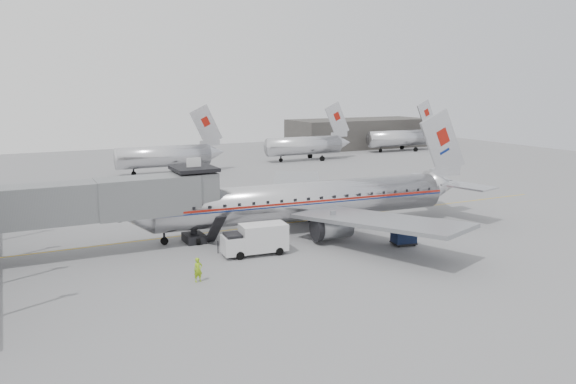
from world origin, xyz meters
name	(u,v)px	position (x,y,z in m)	size (l,w,h in m)	color
ground	(311,239)	(0.00, 0.00, 0.00)	(160.00, 160.00, 0.00)	slate
hangar	(359,133)	(45.00, 60.00, 3.00)	(30.00, 12.00, 6.00)	#3A3734
apron_line	(308,220)	(3.00, 6.00, 0.01)	(0.15, 60.00, 0.01)	gold
jet_bridge	(101,201)	(-16.66, 3.67, 4.18)	(21.00, 6.20, 7.10)	slate
distant_aircraft_near	(165,155)	(-1.79, 42.00, 2.73)	(16.39, 3.20, 10.26)	silver
distant_aircraft_mid	(305,145)	(24.21, 46.00, 2.73)	(16.39, 3.20, 10.26)	silver
distant_aircraft_far	(400,138)	(48.21, 50.00, 2.73)	(16.39, 3.20, 10.26)	silver
airliner	(311,200)	(1.66, 2.95, 2.73)	(34.31, 31.71, 10.85)	silver
service_van	(255,239)	(-6.06, -1.99, 1.25)	(5.22, 2.42, 2.38)	silver
baggage_cart_navy	(404,236)	(6.00, -5.02, 0.78)	(2.11, 1.75, 1.47)	black
ramp_worker	(198,270)	(-12.00, -6.00, 0.83)	(0.61, 0.40, 1.67)	#8EC016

